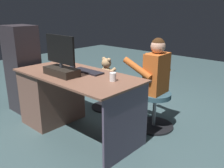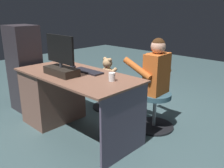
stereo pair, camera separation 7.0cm
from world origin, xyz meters
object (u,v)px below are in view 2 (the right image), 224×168
at_px(desk, 57,94).
at_px(tv_remote, 59,69).
at_px(office_chair_teddy, 108,91).
at_px(computer_mouse, 73,67).
at_px(monitor, 61,64).
at_px(teddy_bear, 108,69).
at_px(keyboard, 88,71).
at_px(cup, 112,77).
at_px(person, 150,76).
at_px(visitor_chair, 155,108).

distance_m(desk, tv_remote, 0.37).
distance_m(tv_remote, office_chair_teddy, 0.94).
bearing_deg(computer_mouse, monitor, 120.17).
xyz_separation_m(tv_remote, office_chair_teddy, (-0.05, -0.80, -0.48)).
bearing_deg(office_chair_teddy, monitor, 101.43).
bearing_deg(teddy_bear, office_chair_teddy, 90.00).
distance_m(keyboard, computer_mouse, 0.28).
bearing_deg(computer_mouse, desk, 38.89).
bearing_deg(computer_mouse, cup, 175.15).
bearing_deg(keyboard, teddy_bear, -64.88).
distance_m(monitor, office_chair_teddy, 1.12).
bearing_deg(office_chair_teddy, teddy_bear, -90.00).
xyz_separation_m(computer_mouse, teddy_bear, (0.02, -0.66, -0.15)).
distance_m(computer_mouse, office_chair_teddy, 0.81).
bearing_deg(keyboard, computer_mouse, 0.56).
distance_m(keyboard, person, 0.78).
height_order(desk, office_chair_teddy, desk).
height_order(teddy_bear, person, person).
bearing_deg(office_chair_teddy, computer_mouse, 92.11).
bearing_deg(monitor, computer_mouse, -59.83).
bearing_deg(keyboard, monitor, 67.28).
distance_m(visitor_chair, person, 0.42).
bearing_deg(office_chair_teddy, desk, 79.10).
distance_m(desk, visitor_chair, 1.28).
distance_m(keyboard, visitor_chair, 0.97).
height_order(keyboard, visitor_chair, keyboard).
xyz_separation_m(keyboard, office_chair_teddy, (0.31, -0.64, -0.49)).
relative_size(keyboard, cup, 4.69).
xyz_separation_m(cup, teddy_bear, (0.77, -0.72, -0.18)).
bearing_deg(office_chair_teddy, visitor_chair, 177.25).
xyz_separation_m(teddy_bear, visitor_chair, (-0.88, 0.05, -0.35)).
xyz_separation_m(tv_remote, visitor_chair, (-0.93, -0.76, -0.49)).
distance_m(computer_mouse, person, 0.98).
distance_m(cup, office_chair_teddy, 1.17).
bearing_deg(tv_remote, keyboard, -128.85).
height_order(keyboard, tv_remote, keyboard).
relative_size(desk, cup, 17.45).
xyz_separation_m(desk, monitor, (-0.34, 0.14, 0.48)).
xyz_separation_m(desk, visitor_chair, (-1.03, -0.74, -0.13)).
xyz_separation_m(computer_mouse, visitor_chair, (-0.85, -0.60, -0.50)).
relative_size(cup, tv_remote, 0.60).
height_order(monitor, teddy_bear, monitor).
distance_m(teddy_bear, person, 0.79).
xyz_separation_m(desk, computer_mouse, (-0.18, -0.14, 0.37)).
relative_size(teddy_bear, visitor_chair, 0.64).
bearing_deg(cup, tv_remote, 6.30).
distance_m(computer_mouse, tv_remote, 0.17).
distance_m(office_chair_teddy, person, 0.88).
height_order(monitor, visitor_chair, monitor).
distance_m(keyboard, tv_remote, 0.39).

